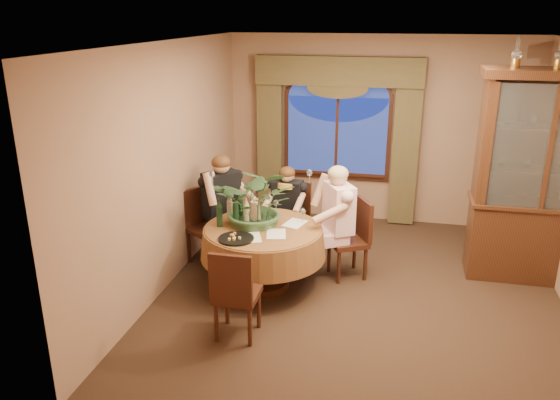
% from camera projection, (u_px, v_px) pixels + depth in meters
% --- Properties ---
extents(floor, '(5.00, 5.00, 0.00)m').
position_uv_depth(floor, '(359.00, 293.00, 6.33)').
color(floor, black).
rests_on(floor, ground).
extents(wall_back, '(4.50, 0.00, 4.50)m').
position_uv_depth(wall_back, '(377.00, 131.00, 8.17)').
color(wall_back, '#906B54').
rests_on(wall_back, ground).
extents(ceiling, '(5.00, 5.00, 0.00)m').
position_uv_depth(ceiling, '(372.00, 43.00, 5.41)').
color(ceiling, white).
rests_on(ceiling, wall_back).
extents(window, '(1.62, 0.10, 1.32)m').
position_uv_depth(window, '(337.00, 137.00, 8.27)').
color(window, navy).
rests_on(window, wall_back).
extents(arched_transom, '(1.60, 0.06, 0.44)m').
position_uv_depth(arched_transom, '(339.00, 85.00, 8.01)').
color(arched_transom, navy).
rests_on(arched_transom, wall_back).
extents(drapery_left, '(0.38, 0.14, 2.32)m').
position_uv_depth(drapery_left, '(270.00, 142.00, 8.47)').
color(drapery_left, '#4A4027').
rests_on(drapery_left, floor).
extents(drapery_right, '(0.38, 0.14, 2.32)m').
position_uv_depth(drapery_right, '(406.00, 149.00, 8.05)').
color(drapery_right, '#4A4027').
rests_on(drapery_right, floor).
extents(swag_valance, '(2.45, 0.16, 0.42)m').
position_uv_depth(swag_valance, '(338.00, 71.00, 7.87)').
color(swag_valance, '#4A4027').
rests_on(swag_valance, wall_back).
extents(dining_table, '(1.80, 1.80, 0.75)m').
position_uv_depth(dining_table, '(263.00, 257.00, 6.38)').
color(dining_table, brown).
rests_on(dining_table, floor).
extents(china_cabinet, '(1.54, 0.61, 2.51)m').
position_uv_depth(china_cabinet, '(540.00, 179.00, 6.34)').
color(china_cabinet, '#33180C').
rests_on(china_cabinet, floor).
extents(oil_lamp_left, '(0.11, 0.11, 0.34)m').
position_uv_depth(oil_lamp_left, '(517.00, 52.00, 5.96)').
color(oil_lamp_left, '#A5722D').
rests_on(oil_lamp_left, china_cabinet).
extents(oil_lamp_center, '(0.11, 0.11, 0.34)m').
position_uv_depth(oil_lamp_center, '(560.00, 53.00, 5.87)').
color(oil_lamp_center, '#A5722D').
rests_on(oil_lamp_center, china_cabinet).
extents(chair_right, '(0.57, 0.57, 0.96)m').
position_uv_depth(chair_right, '(348.00, 240.00, 6.60)').
color(chair_right, black).
rests_on(chair_right, floor).
extents(chair_back_right, '(0.47, 0.47, 0.96)m').
position_uv_depth(chair_back_right, '(291.00, 221.00, 7.21)').
color(chair_back_right, black).
rests_on(chair_back_right, floor).
extents(chair_back, '(0.57, 0.57, 0.96)m').
position_uv_depth(chair_back, '(207.00, 227.00, 6.98)').
color(chair_back, black).
rests_on(chair_back, floor).
extents(chair_front_left, '(0.42, 0.42, 0.96)m').
position_uv_depth(chair_front_left, '(237.00, 292.00, 5.37)').
color(chair_front_left, black).
rests_on(chair_front_left, floor).
extents(person_pink, '(0.65, 0.67, 1.41)m').
position_uv_depth(person_pink, '(338.00, 222.00, 6.54)').
color(person_pink, '#F1C4CE').
rests_on(person_pink, floor).
extents(person_back, '(0.69, 0.69, 1.42)m').
position_uv_depth(person_back, '(222.00, 209.00, 6.97)').
color(person_back, black).
rests_on(person_back, floor).
extents(person_scarf, '(0.47, 0.44, 1.22)m').
position_uv_depth(person_scarf, '(287.00, 211.00, 7.17)').
color(person_scarf, black).
rests_on(person_scarf, floor).
extents(stoneware_vase, '(0.14, 0.14, 0.27)m').
position_uv_depth(stoneware_vase, '(255.00, 212.00, 6.35)').
color(stoneware_vase, tan).
rests_on(stoneware_vase, dining_table).
extents(centerpiece_plant, '(0.94, 1.05, 0.82)m').
position_uv_depth(centerpiece_plant, '(257.00, 173.00, 6.19)').
color(centerpiece_plant, '#375A35').
rests_on(centerpiece_plant, dining_table).
extents(olive_bowl, '(0.16, 0.16, 0.05)m').
position_uv_depth(olive_bowl, '(265.00, 226.00, 6.23)').
color(olive_bowl, '#4D532B').
rests_on(olive_bowl, dining_table).
extents(cheese_platter, '(0.39, 0.39, 0.02)m').
position_uv_depth(cheese_platter, '(236.00, 239.00, 5.92)').
color(cheese_platter, black).
rests_on(cheese_platter, dining_table).
extents(wine_bottle_0, '(0.07, 0.07, 0.33)m').
position_uv_depth(wine_bottle_0, '(246.00, 212.00, 6.28)').
color(wine_bottle_0, tan).
rests_on(wine_bottle_0, dining_table).
extents(wine_bottle_1, '(0.07, 0.07, 0.33)m').
position_uv_depth(wine_bottle_1, '(219.00, 213.00, 6.24)').
color(wine_bottle_1, black).
rests_on(wine_bottle_1, dining_table).
extents(wine_bottle_2, '(0.07, 0.07, 0.33)m').
position_uv_depth(wine_bottle_2, '(230.00, 208.00, 6.41)').
color(wine_bottle_2, tan).
rests_on(wine_bottle_2, dining_table).
extents(wine_bottle_3, '(0.07, 0.07, 0.33)m').
position_uv_depth(wine_bottle_3, '(236.00, 212.00, 6.27)').
color(wine_bottle_3, black).
rests_on(wine_bottle_3, dining_table).
extents(wine_bottle_4, '(0.07, 0.07, 0.33)m').
position_uv_depth(wine_bottle_4, '(240.00, 205.00, 6.49)').
color(wine_bottle_4, black).
rests_on(wine_bottle_4, dining_table).
extents(tasting_paper_0, '(0.27, 0.34, 0.00)m').
position_uv_depth(tasting_paper_0, '(276.00, 234.00, 6.07)').
color(tasting_paper_0, white).
rests_on(tasting_paper_0, dining_table).
extents(tasting_paper_1, '(0.28, 0.35, 0.00)m').
position_uv_depth(tasting_paper_1, '(295.00, 223.00, 6.37)').
color(tasting_paper_1, white).
rests_on(tasting_paper_1, dining_table).
extents(tasting_paper_2, '(0.30, 0.35, 0.00)m').
position_uv_depth(tasting_paper_2, '(251.00, 237.00, 5.97)').
color(tasting_paper_2, white).
rests_on(tasting_paper_2, dining_table).
extents(wine_glass_person_pink, '(0.07, 0.07, 0.18)m').
position_uv_depth(wine_glass_person_pink, '(303.00, 216.00, 6.37)').
color(wine_glass_person_pink, silver).
rests_on(wine_glass_person_pink, dining_table).
extents(wine_glass_person_back, '(0.07, 0.07, 0.18)m').
position_uv_depth(wine_glass_person_back, '(240.00, 209.00, 6.59)').
color(wine_glass_person_back, silver).
rests_on(wine_glass_person_back, dining_table).
extents(wine_glass_person_scarf, '(0.07, 0.07, 0.18)m').
position_uv_depth(wine_glass_person_scarf, '(276.00, 207.00, 6.66)').
color(wine_glass_person_scarf, silver).
rests_on(wine_glass_person_scarf, dining_table).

